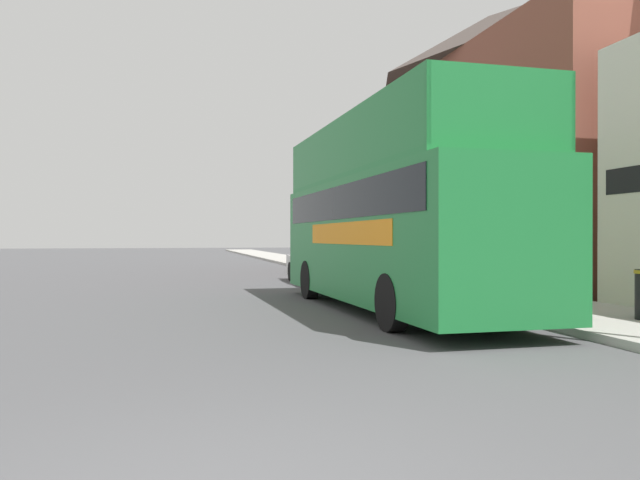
% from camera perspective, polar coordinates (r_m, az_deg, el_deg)
% --- Properties ---
extents(ground_plane, '(144.00, 144.00, 0.00)m').
position_cam_1_polar(ground_plane, '(24.63, -12.58, -3.47)').
color(ground_plane, '#4C4C4F').
extents(sidewalk, '(3.09, 108.00, 0.14)m').
position_cam_1_polar(sidewalk, '(22.99, 6.47, -3.56)').
color(sidewalk, '#ADAAA3').
rests_on(sidewalk, ground_plane).
extents(brick_terrace_rear, '(6.00, 19.26, 10.46)m').
position_cam_1_polar(brick_terrace_rear, '(26.11, 15.13, 8.24)').
color(brick_terrace_rear, brown).
rests_on(brick_terrace_rear, ground_plane).
extents(tour_bus, '(2.69, 9.79, 4.12)m').
position_cam_1_polar(tour_bus, '(13.70, 6.43, 1.24)').
color(tour_bus, '#1E7A38').
rests_on(tour_bus, ground_plane).
extents(parked_car_ahead_of_bus, '(1.96, 4.48, 1.50)m').
position_cam_1_polar(parked_car_ahead_of_bus, '(21.71, 0.17, -2.11)').
color(parked_car_ahead_of_bus, silver).
rests_on(parked_car_ahead_of_bus, ground_plane).
extents(lamp_post_second, '(0.35, 0.35, 4.94)m').
position_cam_1_polar(lamp_post_second, '(18.40, 8.17, 6.28)').
color(lamp_post_second, black).
rests_on(lamp_post_second, sidewalk).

